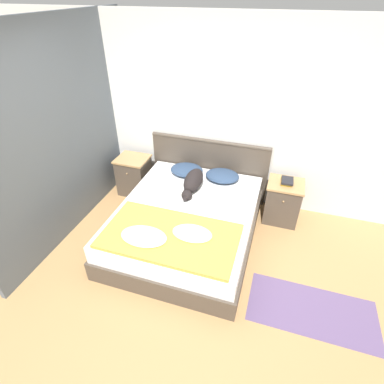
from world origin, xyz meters
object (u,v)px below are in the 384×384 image
(pillow_left, at_px, (187,170))
(book_stack, at_px, (287,181))
(bed, at_px, (187,223))
(pillow_right, at_px, (222,176))
(nightstand_left, at_px, (134,175))
(nightstand_right, at_px, (283,202))
(dog, at_px, (193,182))

(pillow_left, bearing_deg, book_stack, -0.26)
(bed, xyz_separation_m, pillow_right, (0.27, 0.78, 0.31))
(nightstand_left, xyz_separation_m, book_stack, (2.27, 0.01, 0.33))
(nightstand_right, relative_size, book_stack, 2.77)
(dog, bearing_deg, nightstand_left, 162.50)
(nightstand_left, distance_m, pillow_right, 1.42)
(dog, bearing_deg, pillow_left, 120.68)
(nightstand_right, distance_m, dog, 1.28)
(pillow_left, relative_size, book_stack, 2.19)
(bed, relative_size, pillow_right, 4.29)
(bed, xyz_separation_m, book_stack, (1.14, 0.77, 0.39))
(nightstand_right, relative_size, pillow_right, 1.27)
(nightstand_right, distance_m, pillow_right, 0.91)
(pillow_left, xyz_separation_m, book_stack, (1.40, -0.01, 0.08))
(bed, bearing_deg, dog, 97.54)
(nightstand_right, distance_m, book_stack, 0.33)
(pillow_right, relative_size, book_stack, 2.19)
(nightstand_left, relative_size, nightstand_right, 1.00)
(pillow_left, height_order, book_stack, book_stack)
(bed, height_order, nightstand_left, nightstand_left)
(bed, height_order, pillow_right, pillow_right)
(nightstand_right, relative_size, dog, 0.86)
(pillow_right, bearing_deg, pillow_left, 180.00)
(nightstand_left, relative_size, book_stack, 2.77)
(pillow_left, bearing_deg, nightstand_right, -0.51)
(pillow_right, xyz_separation_m, dog, (-0.32, -0.35, 0.05))
(pillow_right, relative_size, dog, 0.68)
(bed, distance_m, pillow_left, 0.88)
(bed, relative_size, nightstand_left, 3.38)
(bed, bearing_deg, pillow_left, 108.86)
(bed, distance_m, nightstand_left, 1.37)
(nightstand_right, bearing_deg, nightstand_left, 180.00)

